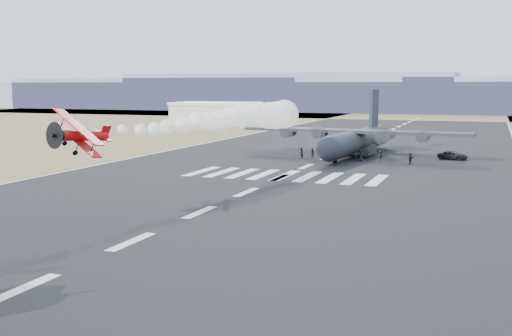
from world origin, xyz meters
The scene contains 20 objects.
ground centered at (0.00, 0.00, 0.00)m, with size 500.00×500.00×0.00m, color black.
scrub_far centered at (0.00, 230.00, 0.00)m, with size 500.00×80.00×0.00m, color brown.
runway_markings centered at (0.00, 60.00, 0.01)m, with size 60.00×260.00×0.01m, color silver, non-canonical shape.
ridge_seg_a centered at (-195.00, 260.00, 6.50)m, with size 150.00×50.00×13.00m, color #8186A4.
ridge_seg_b centered at (-130.00, 260.00, 7.50)m, with size 150.00×50.00×15.00m, color #8186A4.
ridge_seg_c centered at (-65.00, 260.00, 8.50)m, with size 150.00×50.00×17.00m, color #8186A4.
ridge_seg_d centered at (0.00, 260.00, 6.50)m, with size 150.00×50.00×13.00m, color #8186A4.
hangar_left centered at (-52.00, 145.00, 3.41)m, with size 24.50×14.50×6.70m.
aerobatic_biplane centered at (-7.66, 16.60, 7.53)m, with size 5.74×5.76×4.13m.
smoke_trail centered at (-2.98, 47.73, 7.82)m, with size 7.78×38.52×3.96m.
transport_aircraft centered at (4.02, 76.36, 2.83)m, with size 38.03×31.26×10.97m.
support_vehicle centered at (19.41, 76.64, 0.65)m, with size 2.15×4.66×1.29m, color black.
crew_a centered at (6.81, 71.13, 0.90)m, with size 0.66×0.54×1.80m, color black.
crew_b centered at (-3.65, 69.75, 0.85)m, with size 0.83×0.51×1.70m, color black.
crew_c centered at (9.10, 69.49, 0.92)m, with size 1.19×0.55×1.84m, color black.
crew_d centered at (0.51, 71.86, 0.78)m, with size 0.91×0.47×1.55m, color black.
crew_e centered at (6.18, 69.08, 0.93)m, with size 0.91×0.56×1.85m, color black.
crew_f centered at (13.83, 67.91, 0.86)m, with size 1.59×0.51×1.71m, color black.
crew_g centered at (5.47, 69.05, 0.91)m, with size 0.66×0.54×1.82m, color black.
crew_h centered at (-2.05, 70.80, 0.80)m, with size 0.78×0.48×1.60m, color black.
Camera 1 is at (25.25, -29.02, 11.75)m, focal length 45.00 mm.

